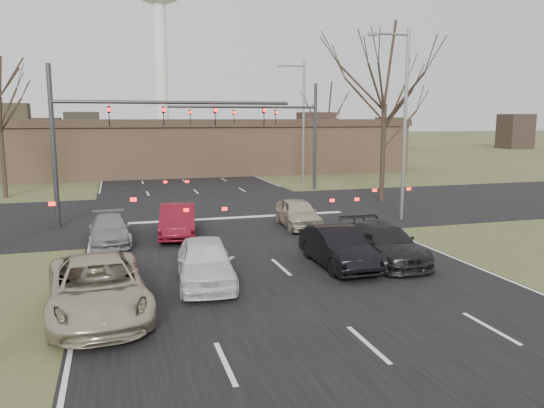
% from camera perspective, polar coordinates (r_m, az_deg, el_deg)
% --- Properties ---
extents(ground, '(360.00, 360.00, 0.00)m').
position_cam_1_polar(ground, '(16.81, 4.07, -9.56)').
color(ground, '#494F2A').
rests_on(ground, ground).
extents(road_main, '(14.00, 300.00, 0.02)m').
position_cam_1_polar(road_main, '(75.29, -12.21, 4.90)').
color(road_main, black).
rests_on(road_main, ground).
extents(road_cross, '(200.00, 14.00, 0.02)m').
position_cam_1_polar(road_cross, '(30.89, -5.73, -0.88)').
color(road_cross, black).
rests_on(road_cross, ground).
extents(building, '(42.40, 10.40, 5.30)m').
position_cam_1_polar(building, '(53.51, -8.32, 6.19)').
color(building, '#8F684D').
rests_on(building, ground).
extents(mast_arm_near, '(12.12, 0.24, 8.00)m').
position_cam_1_polar(mast_arm_near, '(27.89, -15.83, 8.19)').
color(mast_arm_near, '#383A3D').
rests_on(mast_arm_near, ground).
extents(mast_arm_far, '(11.12, 0.24, 8.00)m').
position_cam_1_polar(mast_arm_far, '(39.69, 0.84, 8.66)').
color(mast_arm_far, '#383A3D').
rests_on(mast_arm_far, ground).
extents(streetlight_right_near, '(2.34, 0.25, 10.00)m').
position_cam_1_polar(streetlight_right_near, '(28.78, 13.84, 9.32)').
color(streetlight_right_near, gray).
rests_on(streetlight_right_near, ground).
extents(streetlight_right_far, '(2.34, 0.25, 10.00)m').
position_cam_1_polar(streetlight_right_far, '(44.48, 3.19, 9.44)').
color(streetlight_right_far, gray).
rests_on(streetlight_right_far, ground).
extents(tree_right_near, '(6.90, 6.90, 11.50)m').
position_cam_1_polar(tree_right_near, '(35.26, 12.15, 14.70)').
color(tree_right_near, black).
rests_on(tree_right_near, ground).
extents(tree_right_far, '(5.40, 5.40, 9.00)m').
position_cam_1_polar(tree_right_far, '(54.01, 6.08, 10.81)').
color(tree_right_far, black).
rests_on(tree_right_far, ground).
extents(car_silver_suv, '(3.02, 5.82, 1.57)m').
position_cam_1_polar(car_silver_suv, '(15.56, -18.25, -8.53)').
color(car_silver_suv, '#B2AA90').
rests_on(car_silver_suv, ground).
extents(car_white_sedan, '(2.22, 4.61, 1.52)m').
position_cam_1_polar(car_white_sedan, '(17.60, -7.17, -6.16)').
color(car_white_sedan, silver).
rests_on(car_white_sedan, ground).
extents(car_black_hatch, '(1.57, 4.43, 1.46)m').
position_cam_1_polar(car_black_hatch, '(19.62, 7.10, -4.64)').
color(car_black_hatch, black).
rests_on(car_black_hatch, ground).
extents(car_charcoal_sedan, '(2.05, 4.91, 1.42)m').
position_cam_1_polar(car_charcoal_sedan, '(20.61, 11.91, -4.16)').
color(car_charcoal_sedan, black).
rests_on(car_charcoal_sedan, ground).
extents(car_grey_ahead, '(1.82, 4.25, 1.22)m').
position_cam_1_polar(car_grey_ahead, '(24.15, -17.06, -2.64)').
color(car_grey_ahead, gray).
rests_on(car_grey_ahead, ground).
extents(car_red_ahead, '(2.15, 4.66, 1.48)m').
position_cam_1_polar(car_red_ahead, '(24.84, -10.11, -1.75)').
color(car_red_ahead, maroon).
rests_on(car_red_ahead, ground).
extents(car_silver_ahead, '(1.98, 4.31, 1.43)m').
position_cam_1_polar(car_silver_ahead, '(26.46, 2.82, -1.00)').
color(car_silver_ahead, '#BCB298').
rests_on(car_silver_ahead, ground).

